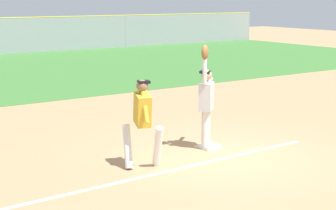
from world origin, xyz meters
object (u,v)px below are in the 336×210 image
Objects in this scene: first_base at (209,146)px; fielder at (206,98)px; parked_car_blue at (72,35)px; runner at (143,117)px; baseball at (206,71)px.

first_base is 1.08m from fielder.
fielder is at bearing 154.23° from first_base.
fielder is 26.95m from parked_car_blue.
first_base is 2.17m from runner.
first_base is 5.14× the size of baseball.
runner is 1.81m from baseball.
runner is at bearing -169.56° from first_base.
first_base is at bearing 29.19° from runner.
baseball is at bearing -113.86° from parked_car_blue.
fielder is 1.33× the size of runner.
fielder is at bearing -113.62° from parked_car_blue.
baseball is at bearing 99.41° from fielder.
baseball is (-0.20, -0.24, 0.62)m from fielder.
parked_car_blue is (8.40, 25.62, 0.63)m from first_base.
fielder is at bearing 30.69° from runner.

